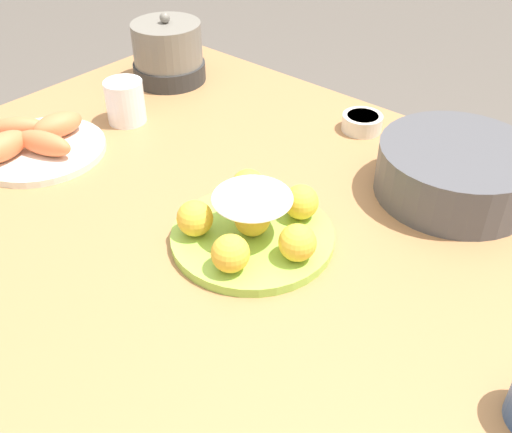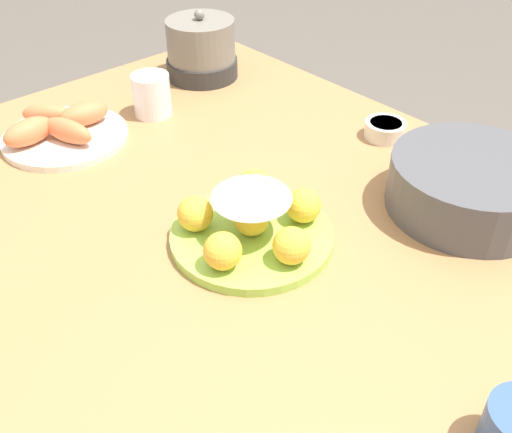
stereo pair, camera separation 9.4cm
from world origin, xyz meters
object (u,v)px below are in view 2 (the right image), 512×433
object	(u,v)px
sauce_bowl	(385,129)
cake_plate	(252,224)
serving_bowl	(471,184)
cup_far	(152,95)
seafood_platter	(61,130)
warming_pot	(201,49)
dining_table	(260,272)

from	to	relation	value
sauce_bowl	cake_plate	bearing A→B (deg)	-80.92
serving_bowl	cup_far	size ratio (longest dim) A/B	3.04
serving_bowl	seafood_platter	xyz separation A→B (m)	(-0.68, -0.40, -0.03)
cake_plate	warming_pot	distance (m)	0.64
seafood_platter	cake_plate	bearing A→B (deg)	8.11
cake_plate	serving_bowl	xyz separation A→B (m)	(0.18, 0.33, 0.02)
serving_bowl	dining_table	bearing A→B (deg)	-121.20
seafood_platter	cup_far	bearing A→B (deg)	81.47
serving_bowl	sauce_bowl	size ratio (longest dim) A/B	3.30
dining_table	serving_bowl	xyz separation A→B (m)	(0.19, 0.31, 0.14)
dining_table	seafood_platter	bearing A→B (deg)	-169.14
serving_bowl	cup_far	distance (m)	0.68
warming_pot	cake_plate	bearing A→B (deg)	-30.97
dining_table	cup_far	xyz separation A→B (m)	(-0.46, 0.11, 0.13)
sauce_bowl	cup_far	bearing A→B (deg)	-143.81
warming_pot	seafood_platter	bearing A→B (deg)	-82.19
serving_bowl	seafood_platter	distance (m)	0.79
cake_plate	sauce_bowl	world-z (taller)	cake_plate
seafood_platter	cup_far	size ratio (longest dim) A/B	2.78
cup_far	dining_table	bearing A→B (deg)	-13.01
cup_far	sauce_bowl	bearing A→B (deg)	36.19
seafood_platter	cup_far	distance (m)	0.20
sauce_bowl	cup_far	world-z (taller)	cup_far
dining_table	serving_bowl	size ratio (longest dim) A/B	5.35
serving_bowl	seafood_platter	bearing A→B (deg)	-149.32
cake_plate	seafood_platter	world-z (taller)	cake_plate
cake_plate	warming_pot	xyz separation A→B (m)	(-0.55, 0.33, 0.03)
serving_bowl	warming_pot	world-z (taller)	warming_pot
warming_pot	sauce_bowl	bearing A→B (deg)	10.57
cup_far	warming_pot	xyz separation A→B (m)	(-0.09, 0.20, 0.02)
sauce_bowl	cup_far	distance (m)	0.50
sauce_bowl	warming_pot	distance (m)	0.50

